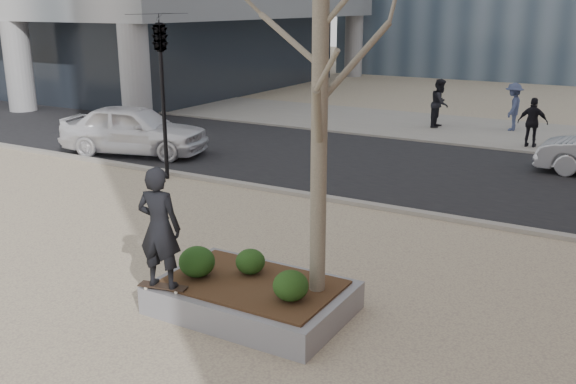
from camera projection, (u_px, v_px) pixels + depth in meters
The scene contains 16 objects.
ground at pixel (203, 297), 10.76m from camera, with size 120.00×120.00×0.00m, color tan.
street at pixel (408, 169), 19.07m from camera, with size 60.00×8.00×0.02m, color black.
far_sidewalk at pixel (470, 130), 24.89m from camera, with size 60.00×6.00×0.02m, color gray.
planter at pixel (253, 298), 10.22m from camera, with size 3.00×2.00×0.45m, color gray.
planter_mulch at pixel (252, 284), 10.15m from camera, with size 2.70×1.70×0.04m, color #382314.
sycamore_tree at pixel (320, 73), 8.98m from camera, with size 2.80×2.80×6.60m, color gray, non-canonical shape.
shrub_left at pixel (197, 262), 10.31m from camera, with size 0.59×0.59×0.50m, color #1A3F14.
shrub_middle at pixel (250, 261), 10.44m from camera, with size 0.48×0.48×0.41m, color #143711.
shrub_right at pixel (291, 286), 9.49m from camera, with size 0.54×0.54×0.46m, color #163410.
skateboard at pixel (163, 288), 9.96m from camera, with size 0.78×0.20×0.07m, color black, non-canonical shape.
skateboarder at pixel (159, 228), 9.68m from camera, with size 0.69×0.46×1.90m, color black.
police_car at pixel (134, 129), 20.70m from camera, with size 1.91×4.74×1.61m, color white.
pedestrian_a at pixel (440, 103), 25.22m from camera, with size 0.92×0.72×1.89m, color black.
pedestrian_b at pixel (513, 107), 24.57m from camera, with size 1.18×0.68×1.82m, color #394467.
pedestrian_c at pixel (533, 122), 21.72m from camera, with size 0.98×0.41×1.68m, color black.
traffic_light_near at pixel (163, 99), 17.42m from camera, with size 0.60×2.48×4.50m, color black, non-canonical shape.
Camera 1 is at (6.15, -7.80, 4.73)m, focal length 40.00 mm.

